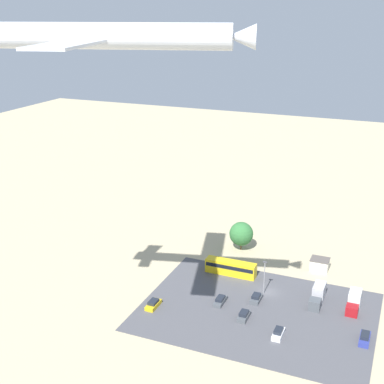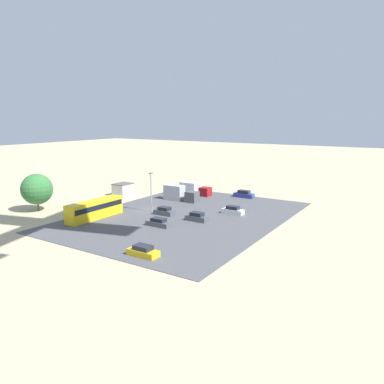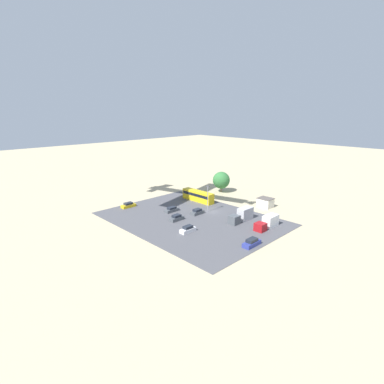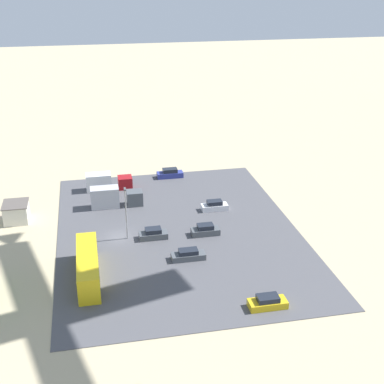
% 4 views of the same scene
% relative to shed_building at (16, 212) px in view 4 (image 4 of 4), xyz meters
% --- Properties ---
extents(ground_plane, '(400.00, 400.00, 0.00)m').
position_rel_shed_building_xyz_m(ground_plane, '(8.46, 14.86, -1.44)').
color(ground_plane, tan).
extents(parking_lot_surface, '(46.89, 34.55, 0.08)m').
position_rel_shed_building_xyz_m(parking_lot_surface, '(8.46, 23.41, -1.40)').
color(parking_lot_surface, '#4C4C51').
rests_on(parking_lot_surface, ground).
extents(shed_building, '(4.34, 3.76, 2.87)m').
position_rel_shed_building_xyz_m(shed_building, '(0.00, 0.00, 0.00)').
color(shed_building, silver).
rests_on(shed_building, ground).
extents(bus, '(11.92, 2.62, 3.33)m').
position_rel_shed_building_xyz_m(bus, '(18.72, 10.31, 0.43)').
color(bus, gold).
rests_on(bus, ground).
extents(parked_car_0, '(1.81, 4.07, 1.58)m').
position_rel_shed_building_xyz_m(parked_car_0, '(10.22, 27.10, -0.70)').
color(parked_car_0, '#4C5156').
rests_on(parked_car_0, ground).
extents(parked_car_1, '(1.75, 4.50, 1.41)m').
position_rel_shed_building_xyz_m(parked_car_1, '(16.58, 23.35, -0.78)').
color(parked_car_1, '#4C5156').
rests_on(parked_car_1, ground).
extents(parked_car_2, '(1.89, 4.41, 1.47)m').
position_rel_shed_building_xyz_m(parked_car_2, '(28.93, 30.12, -0.75)').
color(parked_car_2, gold).
rests_on(parked_car_2, ground).
extents(parked_car_3, '(1.87, 4.04, 1.53)m').
position_rel_shed_building_xyz_m(parked_car_3, '(9.85, 19.59, -0.73)').
color(parked_car_3, '#4C5156').
rests_on(parked_car_3, ground).
extents(parked_car_4, '(1.84, 4.71, 1.66)m').
position_rel_shed_building_xyz_m(parked_car_4, '(-12.93, 25.72, -0.67)').
color(parked_car_4, navy).
rests_on(parked_car_4, ground).
extents(parked_car_5, '(1.73, 4.18, 1.58)m').
position_rel_shed_building_xyz_m(parked_car_5, '(2.34, 30.38, -0.71)').
color(parked_car_5, silver).
rests_on(parked_car_5, ground).
extents(parked_truck_0, '(2.33, 8.25, 3.32)m').
position_rel_shed_building_xyz_m(parked_truck_0, '(-2.23, 14.79, 0.16)').
color(parked_truck_0, '#4C5156').
rests_on(parked_truck_0, ground).
extents(parked_truck_1, '(2.42, 7.85, 2.91)m').
position_rel_shed_building_xyz_m(parked_truck_1, '(-9.56, 14.03, -0.03)').
color(parked_truck_1, maroon).
rests_on(parked_truck_1, ground).
extents(light_pole_lot_centre, '(0.90, 0.28, 7.73)m').
position_rel_shed_building_xyz_m(light_pole_lot_centre, '(9.23, 15.96, 2.93)').
color(light_pole_lot_centre, gray).
rests_on(light_pole_lot_centre, ground).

